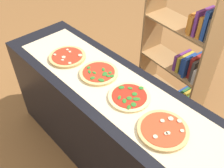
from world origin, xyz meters
The scene contains 8 objects.
ground_plane centered at (0.00, 0.00, 0.00)m, with size 12.00×12.00×0.00m, color brown.
counter centered at (0.00, 0.00, 0.45)m, with size 2.06×0.59×0.89m, color black.
parchment_paper centered at (0.00, 0.00, 0.89)m, with size 1.76×0.44×0.00m, color beige.
pizza_mushroom_0 centered at (-0.48, -0.03, 0.91)m, with size 0.29×0.29×0.03m.
pizza_spinach_1 centered at (-0.16, 0.02, 0.91)m, with size 0.28×0.28×0.03m.
pizza_spinach_2 centered at (0.16, 0.01, 0.90)m, with size 0.28×0.28×0.02m.
pizza_mushroom_3 centered at (0.48, -0.05, 0.91)m, with size 0.30×0.30×0.03m.
bookshelf centered at (-0.06, 1.04, 0.64)m, with size 0.79×0.38×1.37m.
Camera 1 is at (0.94, -0.87, 2.05)m, focal length 40.13 mm.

